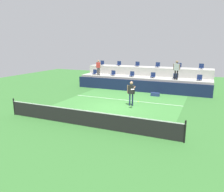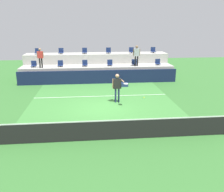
{
  "view_description": "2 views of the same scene",
  "coord_description": "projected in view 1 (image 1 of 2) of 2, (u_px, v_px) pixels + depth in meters",
  "views": [
    {
      "loc": [
        5.89,
        -13.85,
        4.35
      ],
      "look_at": [
        0.37,
        -1.17,
        1.14
      ],
      "focal_mm": 35.25,
      "sensor_mm": 36.0,
      "label": 1
    },
    {
      "loc": [
        -0.8,
        -13.19,
        4.8
      ],
      "look_at": [
        0.36,
        -1.54,
        1.21
      ],
      "focal_mm": 38.32,
      "sensor_mm": 36.0,
      "label": 2
    }
  ],
  "objects": [
    {
      "name": "court_service_line",
      "position": [
        125.0,
        100.0,
        17.78
      ],
      "size": [
        9.0,
        0.06,
        0.0
      ],
      "primitive_type": "cube",
      "color": "white",
      "rests_on": "ground_plane"
    },
    {
      "name": "court_inner_paint",
      "position": [
        119.0,
        104.0,
        16.53
      ],
      "size": [
        9.0,
        10.0,
        0.01
      ],
      "primitive_type": "cube",
      "color": "#3D7F38",
      "rests_on": "ground_plane"
    },
    {
      "name": "equipment_bag",
      "position": [
        155.0,
        94.0,
        19.17
      ],
      "size": [
        0.76,
        0.28,
        0.3
      ],
      "primitive_type": "cube",
      "color": "navy",
      "rests_on": "ground_plane"
    },
    {
      "name": "spectator_leaning_on_rail",
      "position": [
        98.0,
        66.0,
        23.08
      ],
      "size": [
        0.57,
        0.26,
        1.6
      ],
      "color": "black",
      "rests_on": "seating_tier_lower"
    },
    {
      "name": "stadium_chair_upper_right",
      "position": [
        179.0,
        66.0,
        21.93
      ],
      "size": [
        0.44,
        0.4,
        0.52
      ],
      "color": "#2D2D33",
      "rests_on": "seating_tier_upper"
    },
    {
      "name": "seating_tier_upper",
      "position": [
        147.0,
        77.0,
        23.53
      ],
      "size": [
        13.0,
        1.8,
        2.1
      ],
      "primitive_type": "cube",
      "color": "#ADAAA3",
      "rests_on": "ground_plane"
    },
    {
      "name": "seating_tier_lower",
      "position": [
        142.0,
        83.0,
        22.02
      ],
      "size": [
        13.0,
        1.8,
        1.25
      ],
      "primitive_type": "cube",
      "color": "#ADAAA3",
      "rests_on": "ground_plane"
    },
    {
      "name": "stadium_chair_upper_far_left",
      "position": [
        102.0,
        63.0,
        25.26
      ],
      "size": [
        0.44,
        0.4,
        0.52
      ],
      "color": "#2D2D33",
      "rests_on": "seating_tier_upper"
    },
    {
      "name": "stadium_chair_upper_far_right",
      "position": [
        201.0,
        67.0,
        21.12
      ],
      "size": [
        0.44,
        0.4,
        0.52
      ],
      "color": "#2D2D33",
      "rests_on": "seating_tier_upper"
    },
    {
      "name": "stadium_chair_lower_right",
      "position": [
        176.0,
        77.0,
        20.53
      ],
      "size": [
        0.44,
        0.4,
        0.52
      ],
      "color": "#2D2D33",
      "rests_on": "seating_tier_lower"
    },
    {
      "name": "tennis_player",
      "position": [
        131.0,
        91.0,
        15.91
      ],
      "size": [
        0.85,
        1.21,
        1.81
      ],
      "color": "navy",
      "rests_on": "ground_plane"
    },
    {
      "name": "stadium_chair_upper_mid_right",
      "position": [
        158.0,
        65.0,
        22.76
      ],
      "size": [
        0.44,
        0.4,
        0.52
      ],
      "color": "#2D2D33",
      "rests_on": "seating_tier_upper"
    },
    {
      "name": "ground_plane",
      "position": [
        114.0,
        108.0,
        15.64
      ],
      "size": [
        40.0,
        40.0,
        0.0
      ],
      "primitive_type": "plane",
      "color": "#336B2D"
    },
    {
      "name": "stadium_chair_lower_mid_right",
      "position": [
        153.0,
        76.0,
        21.36
      ],
      "size": [
        0.44,
        0.4,
        0.52
      ],
      "color": "#2D2D33",
      "rests_on": "seating_tier_lower"
    },
    {
      "name": "spectator_in_white",
      "position": [
        177.0,
        68.0,
        19.96
      ],
      "size": [
        0.61,
        0.24,
        1.74
      ],
      "color": "black",
      "rests_on": "seating_tier_lower"
    },
    {
      "name": "stadium_chair_lower_far_right",
      "position": [
        199.0,
        78.0,
        19.71
      ],
      "size": [
        0.44,
        0.4,
        0.52
      ],
      "color": "#2D2D33",
      "rests_on": "seating_tier_lower"
    },
    {
      "name": "stadium_chair_lower_left",
      "position": [
        113.0,
        73.0,
        23.0
      ],
      "size": [
        0.44,
        0.4,
        0.52
      ],
      "color": "#2D2D33",
      "rests_on": "seating_tier_lower"
    },
    {
      "name": "stadium_chair_upper_left",
      "position": [
        119.0,
        64.0,
        24.45
      ],
      "size": [
        0.44,
        0.4,
        0.52
      ],
      "color": "#2D2D33",
      "rests_on": "seating_tier_upper"
    },
    {
      "name": "stadium_chair_lower_mid_left",
      "position": [
        132.0,
        74.0,
        22.19
      ],
      "size": [
        0.44,
        0.4,
        0.52
      ],
      "color": "#2D2D33",
      "rests_on": "seating_tier_lower"
    },
    {
      "name": "sponsor_backboard",
      "position": [
        139.0,
        86.0,
        20.87
      ],
      "size": [
        13.0,
        0.16,
        1.1
      ],
      "primitive_type": "cube",
      "color": "#141E42",
      "rests_on": "ground_plane"
    },
    {
      "name": "tennis_net",
      "position": [
        85.0,
        118.0,
        11.95
      ],
      "size": [
        10.48,
        0.08,
        1.07
      ],
      "color": "black",
      "rests_on": "ground_plane"
    },
    {
      "name": "stadium_chair_upper_mid_left",
      "position": [
        137.0,
        65.0,
        23.62
      ],
      "size": [
        0.44,
        0.4,
        0.52
      ],
      "color": "#2D2D33",
      "rests_on": "seating_tier_upper"
    },
    {
      "name": "stadium_chair_lower_far_left",
      "position": [
        95.0,
        72.0,
        23.85
      ],
      "size": [
        0.44,
        0.4,
        0.52
      ],
      "color": "#2D2D33",
      "rests_on": "seating_tier_lower"
    },
    {
      "name": "tennis_ball",
      "position": [
        138.0,
        102.0,
        13.57
      ],
      "size": [
        0.07,
        0.07,
        0.07
      ],
      "color": "#CCE033"
    }
  ]
}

